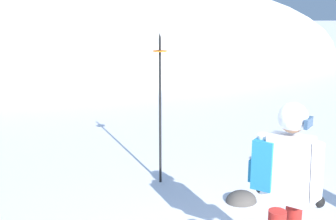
# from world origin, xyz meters

# --- Properties ---
(ridge_peak_main) EXTENTS (40.95, 36.86, 11.02)m
(ridge_peak_main) POSITION_xyz_m (-0.87, 29.28, 0.00)
(ridge_peak_main) COLOR white
(ridge_peak_main) RESTS_ON ground
(snowboarder_main) EXTENTS (1.51, 1.24, 1.71)m
(snowboarder_main) POSITION_xyz_m (0.14, 0.71, 0.92)
(snowboarder_main) COLOR #23B7A3
(snowboarder_main) RESTS_ON ground
(piste_marker_near) EXTENTS (0.20, 0.20, 2.19)m
(piste_marker_near) POSITION_xyz_m (-0.17, 3.33, 1.24)
(piste_marker_near) COLOR black
(piste_marker_near) RESTS_ON ground
(rock_small) EXTENTS (0.42, 0.36, 0.29)m
(rock_small) POSITION_xyz_m (0.65, 2.36, 0.00)
(rock_small) COLOR #4C4742
(rock_small) RESTS_ON ground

